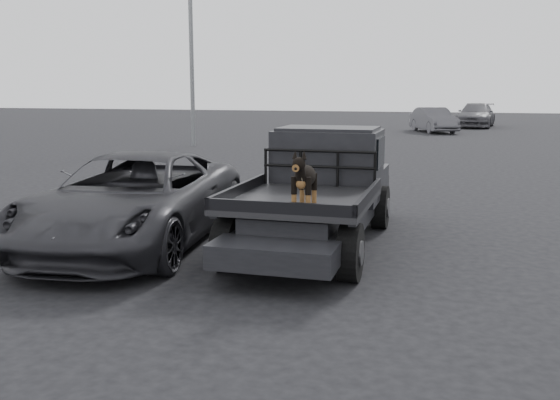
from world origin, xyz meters
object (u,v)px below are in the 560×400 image
(flatbed_ute, at_px, (316,217))
(distant_car_b, at_px, (476,115))
(dog, at_px, (305,181))
(parked_suv, at_px, (134,200))
(distant_car_a, at_px, (434,120))

(flatbed_ute, bearing_deg, distant_car_b, 84.35)
(dog, distance_m, parked_suv, 3.23)
(flatbed_ute, distance_m, distant_car_a, 26.82)
(dog, bearing_deg, distant_car_b, 85.06)
(dog, relative_size, parked_suv, 0.14)
(flatbed_ute, relative_size, parked_suv, 1.04)
(dog, height_order, distant_car_b, dog)
(parked_suv, relative_size, distant_car_b, 1.00)
(distant_car_b, bearing_deg, dog, -87.84)
(dog, height_order, distant_car_a, dog)
(parked_suv, bearing_deg, distant_car_a, 76.79)
(dog, xyz_separation_m, distant_car_a, (0.56, 28.61, -0.60))
(flatbed_ute, xyz_separation_m, distant_car_a, (0.81, 26.81, 0.23))
(dog, bearing_deg, distant_car_a, 88.89)
(parked_suv, height_order, distant_car_a, parked_suv)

